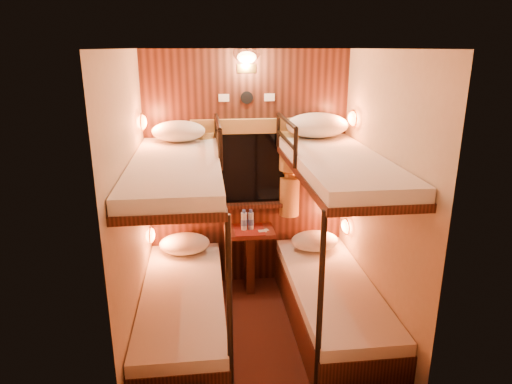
{
  "coord_description": "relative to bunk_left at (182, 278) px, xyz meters",
  "views": [
    {
      "loc": [
        -0.43,
        -3.41,
        2.41
      ],
      "look_at": [
        -0.01,
        0.15,
        1.27
      ],
      "focal_mm": 32.0,
      "sensor_mm": 36.0,
      "label": 1
    }
  ],
  "objects": [
    {
      "name": "floor",
      "position": [
        0.65,
        -0.07,
        -0.56
      ],
      "size": [
        2.1,
        2.1,
        0.0
      ],
      "primitive_type": "plane",
      "color": "#360E0E",
      "rests_on": "ground"
    },
    {
      "name": "ceiling",
      "position": [
        0.65,
        -0.07,
        1.84
      ],
      "size": [
        2.1,
        2.1,
        0.0
      ],
      "primitive_type": "plane",
      "rotation": [
        3.14,
        0.0,
        0.0
      ],
      "color": "silver",
      "rests_on": "wall_back"
    },
    {
      "name": "wall_back",
      "position": [
        0.65,
        0.98,
        0.64
      ],
      "size": [
        2.4,
        0.0,
        2.4
      ],
      "primitive_type": "plane",
      "rotation": [
        1.57,
        0.0,
        0.0
      ],
      "color": "#C6B293",
      "rests_on": "floor"
    },
    {
      "name": "wall_front",
      "position": [
        0.65,
        -1.12,
        0.64
      ],
      "size": [
        2.4,
        0.0,
        2.4
      ],
      "primitive_type": "plane",
      "rotation": [
        -1.57,
        0.0,
        0.0
      ],
      "color": "#C6B293",
      "rests_on": "floor"
    },
    {
      "name": "wall_left",
      "position": [
        -0.35,
        -0.07,
        0.64
      ],
      "size": [
        0.0,
        2.4,
        2.4
      ],
      "primitive_type": "plane",
      "rotation": [
        1.57,
        0.0,
        1.57
      ],
      "color": "#C6B293",
      "rests_on": "floor"
    },
    {
      "name": "wall_right",
      "position": [
        1.65,
        -0.07,
        0.64
      ],
      "size": [
        0.0,
        2.4,
        2.4
      ],
      "primitive_type": "plane",
      "rotation": [
        1.57,
        0.0,
        -1.57
      ],
      "color": "#C6B293",
      "rests_on": "floor"
    },
    {
      "name": "back_panel",
      "position": [
        0.65,
        0.97,
        0.64
      ],
      "size": [
        2.0,
        0.03,
        2.4
      ],
      "primitive_type": "cube",
      "color": "black",
      "rests_on": "floor"
    },
    {
      "name": "bunk_left",
      "position": [
        0.0,
        0.0,
        0.0
      ],
      "size": [
        0.72,
        1.9,
        1.82
      ],
      "color": "black",
      "rests_on": "floor"
    },
    {
      "name": "bunk_right",
      "position": [
        1.3,
        0.0,
        0.0
      ],
      "size": [
        0.72,
        1.9,
        1.82
      ],
      "color": "black",
      "rests_on": "floor"
    },
    {
      "name": "window",
      "position": [
        0.65,
        0.94,
        0.62
      ],
      "size": [
        1.0,
        0.12,
        0.79
      ],
      "color": "black",
      "rests_on": "back_panel"
    },
    {
      "name": "curtains",
      "position": [
        0.65,
        0.9,
        0.71
      ],
      "size": [
        1.1,
        0.22,
        1.0
      ],
      "color": "olive",
      "rests_on": "back_panel"
    },
    {
      "name": "back_fixtures",
      "position": [
        0.65,
        0.93,
        1.69
      ],
      "size": [
        0.54,
        0.09,
        0.48
      ],
      "color": "black",
      "rests_on": "back_panel"
    },
    {
      "name": "reading_lamps",
      "position": [
        0.65,
        0.63,
        0.68
      ],
      "size": [
        2.0,
        0.2,
        1.25
      ],
      "color": "#FF6026",
      "rests_on": "wall_left"
    },
    {
      "name": "table",
      "position": [
        0.65,
        0.78,
        -0.14
      ],
      "size": [
        0.5,
        0.34,
        0.66
      ],
      "color": "#561A13",
      "rests_on": "floor"
    },
    {
      "name": "bottle_left",
      "position": [
        0.6,
        0.78,
        0.18
      ],
      "size": [
        0.06,
        0.06,
        0.22
      ],
      "rotation": [
        0.0,
        0.0,
        0.35
      ],
      "color": "#99BFE5",
      "rests_on": "table"
    },
    {
      "name": "bottle_right",
      "position": [
        0.67,
        0.79,
        0.18
      ],
      "size": [
        0.06,
        0.06,
        0.21
      ],
      "rotation": [
        0.0,
        0.0,
        -0.23
      ],
      "color": "#99BFE5",
      "rests_on": "table"
    },
    {
      "name": "sachet_a",
      "position": [
        0.77,
        0.72,
        0.09
      ],
      "size": [
        0.09,
        0.07,
        0.01
      ],
      "primitive_type": "cube",
      "rotation": [
        0.0,
        0.0,
        0.1
      ],
      "color": "silver",
      "rests_on": "table"
    },
    {
      "name": "sachet_b",
      "position": [
        0.81,
        0.75,
        0.09
      ],
      "size": [
        0.08,
        0.07,
        0.0
      ],
      "primitive_type": "cube",
      "rotation": [
        0.0,
        0.0,
        0.38
      ],
      "color": "silver",
      "rests_on": "table"
    },
    {
      "name": "pillow_lower_left",
      "position": [
        -0.0,
        0.73,
        -0.0
      ],
      "size": [
        0.5,
        0.36,
        0.2
      ],
      "primitive_type": "ellipsoid",
      "color": "silver",
      "rests_on": "bunk_left"
    },
    {
      "name": "pillow_lower_right",
      "position": [
        1.3,
        0.65,
        -0.01
      ],
      "size": [
        0.48,
        0.34,
        0.19
      ],
      "primitive_type": "ellipsoid",
      "color": "silver",
      "rests_on": "bunk_right"
    },
    {
      "name": "pillow_upper_left",
      "position": [
        -0.0,
        0.7,
        1.12
      ],
      "size": [
        0.49,
        0.35,
        0.19
      ],
      "primitive_type": "ellipsoid",
      "color": "silver",
      "rests_on": "bunk_left"
    },
    {
      "name": "pillow_upper_right",
      "position": [
        1.3,
        0.74,
        1.15
      ],
      "size": [
        0.6,
        0.43,
        0.23
      ],
      "primitive_type": "ellipsoid",
      "color": "silver",
      "rests_on": "bunk_right"
    }
  ]
}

